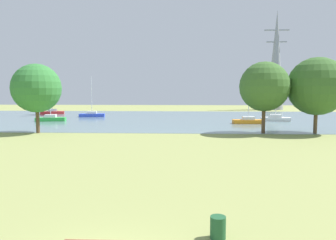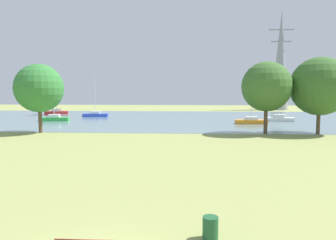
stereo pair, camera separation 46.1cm
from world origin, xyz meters
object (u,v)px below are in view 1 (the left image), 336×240
(sailboat_green, at_px, (51,118))
(sailboat_blue, at_px, (92,114))
(sailboat_orange, at_px, (248,121))
(tree_west_near, at_px, (36,88))
(litter_bin, at_px, (218,227))
(sailboat_red, at_px, (52,112))
(sailboat_white, at_px, (276,118))
(tree_mid_shore, at_px, (317,86))
(electricity_pylon, at_px, (276,60))
(tree_east_near, at_px, (264,87))

(sailboat_green, distance_m, sailboat_blue, 9.84)
(sailboat_orange, distance_m, tree_west_near, 30.70)
(sailboat_blue, distance_m, tree_west_near, 23.94)
(litter_bin, height_order, sailboat_red, sailboat_red)
(sailboat_white, distance_m, tree_mid_shore, 16.38)
(litter_bin, bearing_deg, electricity_pylon, 73.20)
(sailboat_green, bearing_deg, litter_bin, -60.84)
(sailboat_green, bearing_deg, tree_east_near, -23.22)
(tree_east_near, relative_size, tree_mid_shore, 0.94)
(sailboat_green, xyz_separation_m, sailboat_white, (37.71, 2.06, -0.01))
(sailboat_red, distance_m, sailboat_white, 45.57)
(sailboat_orange, distance_m, sailboat_white, 7.15)
(sailboat_blue, bearing_deg, sailboat_green, -117.39)
(sailboat_orange, distance_m, sailboat_red, 42.13)
(sailboat_blue, relative_size, sailboat_orange, 1.26)
(tree_west_near, bearing_deg, sailboat_red, 109.25)
(tree_mid_shore, xyz_separation_m, electricity_pylon, (8.25, 47.41, 7.25))
(sailboat_orange, xyz_separation_m, sailboat_white, (5.44, 4.63, -0.01))
(sailboat_blue, xyz_separation_m, sailboat_red, (-10.45, 6.46, -0.01))
(sailboat_blue, distance_m, electricity_pylon, 50.39)
(sailboat_white, bearing_deg, sailboat_green, -176.87)
(litter_bin, height_order, sailboat_blue, sailboat_blue)
(litter_bin, xyz_separation_m, tree_east_near, (8.43, 28.31, 5.22))
(sailboat_red, height_order, tree_west_near, tree_west_near)
(sailboat_blue, height_order, sailboat_orange, sailboat_blue)
(tree_east_near, distance_m, electricity_pylon, 50.30)
(litter_bin, height_order, tree_east_near, tree_east_near)
(sailboat_orange, relative_size, tree_mid_shore, 0.68)
(sailboat_blue, bearing_deg, sailboat_white, -11.37)
(sailboat_blue, xyz_separation_m, tree_west_near, (-0.02, -23.42, 4.95))
(sailboat_white, relative_size, electricity_pylon, 0.22)
(litter_bin, relative_size, sailboat_white, 0.14)
(sailboat_orange, bearing_deg, electricity_pylon, 68.92)
(sailboat_orange, bearing_deg, tree_west_near, -156.43)
(sailboat_white, height_order, tree_east_near, tree_east_near)
(sailboat_blue, bearing_deg, electricity_pylon, 31.09)
(sailboat_green, xyz_separation_m, sailboat_blue, (4.52, 8.73, 0.02))
(sailboat_white, height_order, tree_west_near, tree_west_near)
(tree_west_near, bearing_deg, sailboat_blue, 89.96)
(sailboat_blue, xyz_separation_m, tree_mid_shore, (33.57, -22.19, 5.18))
(tree_west_near, relative_size, electricity_pylon, 0.32)
(tree_east_near, distance_m, tree_mid_shore, 6.24)
(sailboat_blue, height_order, electricity_pylon, electricity_pylon)
(litter_bin, bearing_deg, sailboat_red, 117.17)
(litter_bin, bearing_deg, sailboat_orange, 77.35)
(tree_mid_shore, bearing_deg, tree_west_near, -177.91)
(tree_mid_shore, bearing_deg, electricity_pylon, 80.13)
(sailboat_green, height_order, tree_east_near, tree_east_near)
(sailboat_red, bearing_deg, tree_mid_shore, -33.06)
(tree_mid_shore, bearing_deg, sailboat_white, 91.42)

